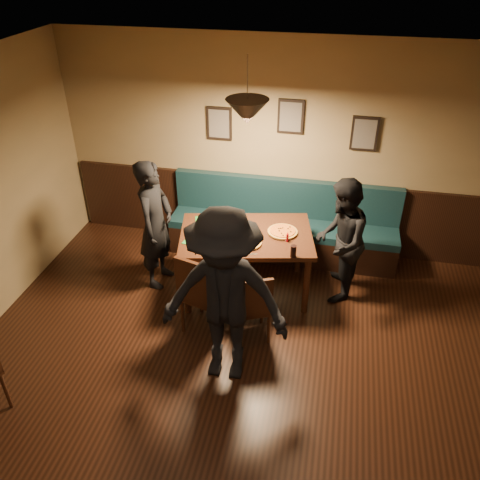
{
  "coord_description": "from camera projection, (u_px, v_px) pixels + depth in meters",
  "views": [
    {
      "loc": [
        0.58,
        -2.36,
        3.8
      ],
      "look_at": [
        -0.32,
        1.98,
        0.95
      ],
      "focal_mm": 36.61,
      "sensor_mm": 36.0,
      "label": 1
    }
  ],
  "objects": [
    {
      "name": "floor",
      "position": [
        229.0,
        464.0,
        4.1
      ],
      "size": [
        7.0,
        7.0,
        0.0
      ],
      "primitive_type": "plane",
      "color": "black",
      "rests_on": "ground"
    },
    {
      "name": "ceiling",
      "position": [
        223.0,
        150.0,
        2.59
      ],
      "size": [
        7.0,
        7.0,
        0.0
      ],
      "primitive_type": "plane",
      "rotation": [
        3.14,
        0.0,
        0.0
      ],
      "color": "silver",
      "rests_on": "ground"
    },
    {
      "name": "wall_back",
      "position": [
        289.0,
        150.0,
        6.23
      ],
      "size": [
        6.0,
        0.0,
        6.0
      ],
      "primitive_type": "plane",
      "rotation": [
        1.57,
        0.0,
        0.0
      ],
      "color": "#8C704F",
      "rests_on": "ground"
    },
    {
      "name": "wainscot",
      "position": [
        285.0,
        213.0,
        6.69
      ],
      "size": [
        5.88,
        0.06,
        1.0
      ],
      "primitive_type": "cube",
      "color": "black",
      "rests_on": "ground"
    },
    {
      "name": "booth_bench",
      "position": [
        283.0,
        223.0,
        6.46
      ],
      "size": [
        3.0,
        0.6,
        1.0
      ],
      "primitive_type": null,
      "color": "#0F232D",
      "rests_on": "ground"
    },
    {
      "name": "picture_left",
      "position": [
        219.0,
        123.0,
        6.19
      ],
      "size": [
        0.32,
        0.04,
        0.42
      ],
      "primitive_type": "cube",
      "color": "black",
      "rests_on": "wall_back"
    },
    {
      "name": "picture_center",
      "position": [
        291.0,
        116.0,
        5.96
      ],
      "size": [
        0.32,
        0.04,
        0.42
      ],
      "primitive_type": "cube",
      "color": "black",
      "rests_on": "wall_back"
    },
    {
      "name": "picture_right",
      "position": [
        364.0,
        134.0,
        5.88
      ],
      "size": [
        0.32,
        0.04,
        0.42
      ],
      "primitive_type": "cube",
      "color": "black",
      "rests_on": "wall_back"
    },
    {
      "name": "pendant_lamp",
      "position": [
        247.0,
        112.0,
        4.86
      ],
      "size": [
        0.44,
        0.44,
        0.25
      ],
      "primitive_type": "cone",
      "rotation": [
        3.14,
        0.0,
        0.0
      ],
      "color": "black",
      "rests_on": "ceiling"
    },
    {
      "name": "dining_table",
      "position": [
        246.0,
        263.0,
        5.86
      ],
      "size": [
        1.68,
        1.27,
        0.81
      ],
      "primitive_type": "cube",
      "rotation": [
        0.0,
        0.0,
        0.21
      ],
      "color": "black",
      "rests_on": "floor"
    },
    {
      "name": "chair_near_left",
      "position": [
        206.0,
        291.0,
        5.24
      ],
      "size": [
        0.55,
        0.55,
        1.01
      ],
      "primitive_type": null,
      "rotation": [
        0.0,
        0.0,
        -0.28
      ],
      "color": "black",
      "rests_on": "floor"
    },
    {
      "name": "chair_near_right",
      "position": [
        250.0,
        304.0,
        5.17
      ],
      "size": [
        0.5,
        0.5,
        0.87
      ],
      "primitive_type": null,
      "rotation": [
        0.0,
        0.0,
        0.39
      ],
      "color": "#321B0D",
      "rests_on": "floor"
    },
    {
      "name": "diner_left",
      "position": [
        156.0,
        225.0,
        5.81
      ],
      "size": [
        0.44,
        0.62,
        1.63
      ],
      "primitive_type": "imported",
      "rotation": [
        0.0,
        0.0,
        1.49
      ],
      "color": "black",
      "rests_on": "floor"
    },
    {
      "name": "diner_right",
      "position": [
        340.0,
        241.0,
        5.61
      ],
      "size": [
        0.62,
        0.77,
        1.52
      ],
      "primitive_type": "imported",
      "rotation": [
        0.0,
        0.0,
        -1.63
      ],
      "color": "black",
      "rests_on": "floor"
    },
    {
      "name": "diner_front",
      "position": [
        224.0,
        299.0,
        4.47
      ],
      "size": [
        1.21,
        0.71,
        1.86
      ],
      "primitive_type": "imported",
      "rotation": [
        0.0,
        0.0,
        0.02
      ],
      "color": "black",
      "rests_on": "floor"
    },
    {
      "name": "pizza_a",
      "position": [
        216.0,
        223.0,
        5.8
      ],
      "size": [
        0.42,
        0.42,
        0.04
      ],
      "primitive_type": "cylinder",
      "rotation": [
        0.0,
        0.0,
        -0.12
      ],
      "color": "orange",
      "rests_on": "dining_table"
    },
    {
      "name": "pizza_b",
      "position": [
        248.0,
        243.0,
        5.45
      ],
      "size": [
        0.35,
        0.35,
        0.04
      ],
      "primitive_type": "cylinder",
      "rotation": [
        0.0,
        0.0,
        -0.13
      ],
      "color": "orange",
      "rests_on": "dining_table"
    },
    {
      "name": "pizza_c",
      "position": [
        283.0,
        232.0,
        5.64
      ],
      "size": [
        0.36,
        0.36,
        0.04
      ],
      "primitive_type": "cylinder",
      "rotation": [
        0.0,
        0.0,
        0.03
      ],
      "color": "#C86D25",
      "rests_on": "dining_table"
    },
    {
      "name": "soda_glass",
      "position": [
        293.0,
        251.0,
        5.21
      ],
      "size": [
        0.08,
        0.08,
        0.14
      ],
      "primitive_type": "cylinder",
      "rotation": [
        0.0,
        0.0,
        0.36
      ],
      "color": "black",
      "rests_on": "dining_table"
    },
    {
      "name": "tabasco_bottle",
      "position": [
        287.0,
        237.0,
        5.47
      ],
      "size": [
        0.04,
        0.04,
        0.12
      ],
      "primitive_type": "cylinder",
      "rotation": [
        0.0,
        0.0,
        -0.4
      ],
      "color": "maroon",
      "rests_on": "dining_table"
    },
    {
      "name": "napkin_a",
      "position": [
        201.0,
        219.0,
        5.92
      ],
      "size": [
        0.17,
        0.17,
        0.01
      ],
      "primitive_type": "cube",
      "rotation": [
        0.0,
        0.0,
        0.34
      ],
      "color": "#1C6A20",
      "rests_on": "dining_table"
    },
    {
      "name": "napkin_b",
      "position": [
        192.0,
        241.0,
        5.5
      ],
      "size": [
        0.2,
        0.2,
        0.01
      ],
      "primitive_type": "cube",
      "rotation": [
        0.0,
        0.0,
        -0.21
      ],
      "color": "#1E712A",
      "rests_on": "dining_table"
    },
    {
      "name": "cutlery_set",
      "position": [
        241.0,
        254.0,
        5.29
      ],
      "size": [
        0.17,
        0.08,
        0.0
      ],
      "primitive_type": "cube",
      "rotation": [
        0.0,
        0.0,
        1.97
      ],
      "color": "silver",
      "rests_on": "dining_table"
    }
  ]
}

